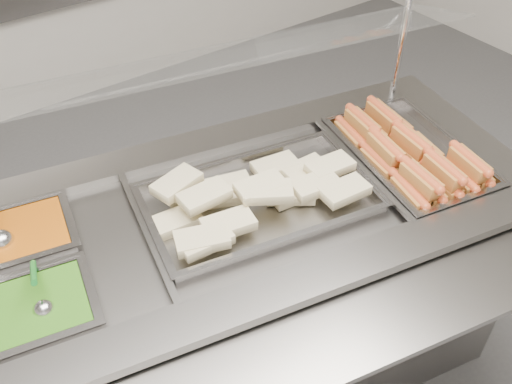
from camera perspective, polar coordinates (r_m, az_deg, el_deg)
steam_counter at (r=1.92m, az=-1.28°, el=-10.24°), size 1.85×1.09×0.83m
tray_rail at (r=1.37m, az=6.67°, el=-14.57°), size 1.68×0.65×0.05m
sneeze_guard at (r=1.57m, az=-4.71°, el=12.71°), size 1.55×0.56×0.41m
pan_hotdogs at (r=1.88m, az=14.88°, el=3.08°), size 0.41×0.56×0.09m
pan_wraps at (r=1.65m, az=0.29°, el=-1.10°), size 0.69×0.48×0.06m
pan_beans at (r=1.68m, az=-22.53°, el=-4.75°), size 0.32×0.27×0.09m
pan_peas at (r=1.49m, az=-21.25°, el=-11.61°), size 0.32×0.27×0.09m
hotdogs_in_buns at (r=1.84m, az=14.92°, el=3.73°), size 0.31×0.52×0.11m
tortilla_wraps at (r=1.61m, az=-0.38°, el=-0.29°), size 0.62×0.38×0.09m
ladle at (r=1.64m, az=-24.11°, el=-4.33°), size 0.07×0.18×0.13m
serving_spoon at (r=1.45m, az=-20.59°, el=-10.34°), size 0.06×0.17×0.12m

